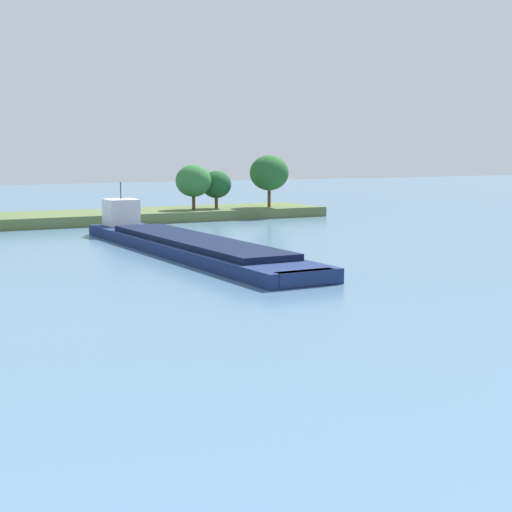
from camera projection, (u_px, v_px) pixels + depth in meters
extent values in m
cube|color=#566B3D|center=(103.00, 217.00, 99.33)|extent=(60.13, 11.63, 1.31)
cylinder|color=#513823|center=(194.00, 202.00, 103.22)|extent=(0.44, 0.44, 1.91)
ellipsoid|color=#2D6B33|center=(193.00, 181.00, 102.84)|extent=(4.71, 4.71, 4.24)
cylinder|color=#513823|center=(216.00, 202.00, 105.19)|extent=(0.44, 0.44, 1.60)
ellipsoid|color=#194C23|center=(216.00, 184.00, 104.87)|extent=(4.05, 4.05, 3.64)
cylinder|color=#513823|center=(269.00, 198.00, 107.37)|extent=(0.44, 0.44, 2.58)
ellipsoid|color=#235B28|center=(269.00, 173.00, 106.91)|extent=(5.34, 5.34, 4.80)
cube|color=navy|center=(187.00, 248.00, 68.71)|extent=(6.09, 39.30, 1.08)
cube|color=#0F1834|center=(194.00, 240.00, 67.31)|extent=(5.13, 27.52, 0.50)
cube|color=white|center=(121.00, 212.00, 83.59)|extent=(3.23, 3.22, 2.80)
cylinder|color=#333338|center=(121.00, 191.00, 83.29)|extent=(0.12, 0.12, 1.80)
cube|color=navy|center=(305.00, 278.00, 52.00)|extent=(4.38, 0.93, 0.97)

